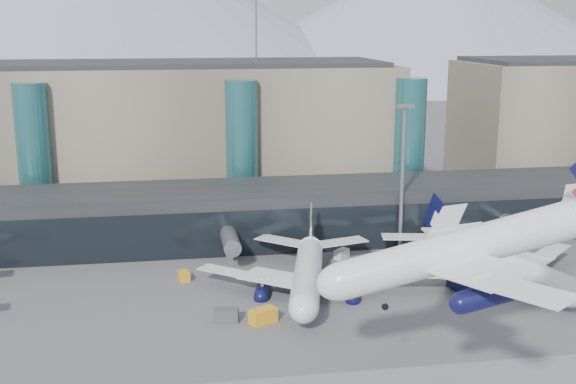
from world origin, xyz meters
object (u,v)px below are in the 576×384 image
Objects in this scene: veh_d at (342,254)px; veh_h at (263,316)px; lightmast_mid at (403,170)px; hero_jet at (487,235)px; veh_c at (226,315)px; jet_parked_right at (486,249)px; veh_b at (184,276)px; jet_parked_mid at (308,260)px; veh_g at (449,267)px.

veh_d is 0.77× the size of veh_h.
veh_d is at bearing -165.61° from lightmast_mid.
veh_c is (-24.55, 24.79, -17.24)m from hero_jet.
veh_c is at bearing 88.08° from jet_parked_right.
veh_h is (-36.53, -12.05, -3.59)m from jet_parked_right.
veh_c is 31.78m from veh_d.
veh_b is 27.39m from veh_d.
veh_c is at bearing -175.34° from veh_d.
jet_parked_right is at bearing -60.59° from lightmast_mid.
veh_c is at bearing 140.51° from hero_jet.
lightmast_mid is 26.84m from jet_parked_mid.
veh_b is at bearing -166.09° from lightmast_mid.
jet_parked_right is 42.87m from veh_c.
veh_b is at bearing -124.97° from veh_g.
hero_jet is 9.63× the size of veh_h.
jet_parked_right reaches higher than veh_b.
hero_jet is at bearing -49.36° from veh_g.
hero_jet is at bearing -34.82° from veh_c.
veh_b is 42.36m from veh_g.
jet_parked_right is 23.92m from veh_d.
veh_h is (4.80, -1.24, 0.08)m from veh_c.
jet_parked_right is at bearing 25.12° from veh_c.
hero_jet is 14.82× the size of veh_g.
veh_d is at bearing -19.70° from jet_parked_mid.
lightmast_mid is 7.17× the size of veh_h.
jet_parked_mid is at bearing 49.61° from veh_c.
veh_d is (26.61, 6.49, 0.07)m from veh_b.
lightmast_mid is at bearing -28.62° from veh_d.
veh_g is at bearing 31.81° from jet_parked_right.
hero_jet is 38.91m from veh_c.
veh_b is 1.06× the size of veh_g.
veh_g is at bearing -72.60° from veh_d.
veh_d is 29.78m from veh_h.
veh_b is at bearing 92.11° from veh_h.
veh_b is 0.76× the size of veh_c.
jet_parked_right is at bearing -76.80° from jet_parked_mid.
lightmast_mid is 20.37m from jet_parked_right.
lightmast_mid is at bearing -38.07° from jet_parked_mid.
jet_parked_mid is at bearing 113.50° from hero_jet.
lightmast_mid is at bearing 169.30° from veh_g.
veh_c is (5.21, -17.00, 0.19)m from veh_b.
hero_jet is (-8.02, -51.14, 3.73)m from lightmast_mid.
veh_g is (12.53, 39.37, -17.47)m from hero_jet.
hero_jet is 10.58× the size of veh_c.
hero_jet is 0.91× the size of jet_parked_right.
veh_h is at bearing -3.99° from veh_c.
veh_c is (-32.57, -26.35, -13.52)m from lightmast_mid.
veh_d is (-11.16, -2.86, -13.64)m from lightmast_mid.
lightmast_mid is 44.02m from veh_c.
jet_parked_mid is 28.13m from jet_parked_right.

